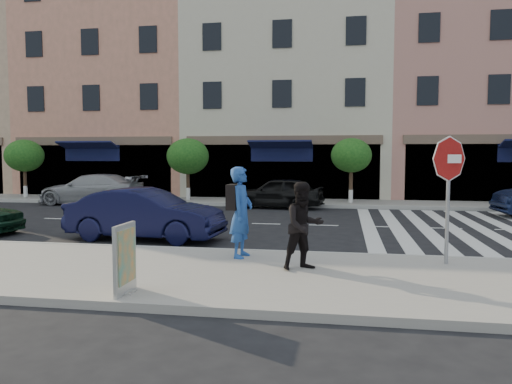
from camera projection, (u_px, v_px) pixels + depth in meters
name	position (u px, v px, depth m)	size (l,w,h in m)	color
ground	(243.00, 244.00, 13.50)	(120.00, 120.00, 0.00)	black
sidewalk_near	(206.00, 275.00, 9.82)	(60.00, 4.50, 0.15)	gray
sidewalk_far	(288.00, 203.00, 24.30)	(60.00, 3.00, 0.15)	gray
building_west_mid	(126.00, 82.00, 31.56)	(10.00, 9.00, 14.00)	tan
building_centre	(291.00, 103.00, 29.86)	(11.00, 9.00, 11.00)	beige
building_east_mid	(506.00, 81.00, 27.72)	(13.00, 9.00, 13.00)	tan
street_tree_wa	(24.00, 156.00, 26.34)	(2.00, 2.00, 3.05)	#473323
street_tree_wb	(188.00, 157.00, 24.79)	(2.10, 2.10, 3.06)	#473323
street_tree_c	(351.00, 156.00, 23.41)	(1.90, 1.90, 3.04)	#473323
stop_sign	(449.00, 172.00, 10.28)	(0.92, 0.28, 2.67)	gray
photographer	(241.00, 212.00, 11.05)	(0.74, 0.48, 2.02)	#214A97
walker	(304.00, 226.00, 9.88)	(0.85, 0.66, 1.75)	black
poster_board	(125.00, 260.00, 8.20)	(0.27, 0.76, 1.16)	beige
car_near_mid	(145.00, 214.00, 14.18)	(1.55, 4.45, 1.47)	black
car_far_left	(92.00, 189.00, 23.99)	(2.07, 5.09, 1.48)	#949599
car_far_mid	(278.00, 193.00, 22.43)	(1.65, 4.11, 1.40)	black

